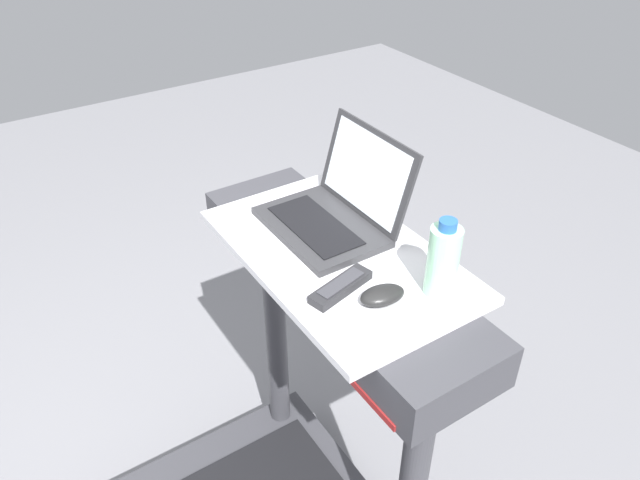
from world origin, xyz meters
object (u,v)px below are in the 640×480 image
computer_mouse (382,295)px  water_bottle (443,260)px  tv_remote (341,287)px  laptop (335,209)px

computer_mouse → water_bottle: size_ratio=0.55×
water_bottle → tv_remote: size_ratio=1.10×
water_bottle → tv_remote: (-0.12, -0.18, -0.07)m
laptop → tv_remote: 0.26m
laptop → water_bottle: bearing=4.2°
laptop → computer_mouse: laptop is taller
computer_mouse → water_bottle: bearing=81.1°
water_bottle → tv_remote: 0.22m
computer_mouse → water_bottle: (0.04, 0.12, 0.07)m
laptop → computer_mouse: size_ratio=3.21×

